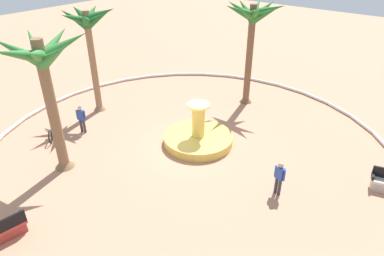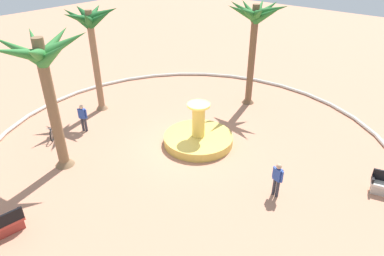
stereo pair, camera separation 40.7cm
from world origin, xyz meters
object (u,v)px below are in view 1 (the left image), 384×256
object	(u,v)px
fountain	(198,138)
person_cyclist_photo	(279,177)
palm_tree_mid_plaza	(44,71)
palm_tree_near_fountain	(88,31)
person_cyclist_helmet	(81,118)
bench_west	(4,232)
bicycle_red_frame	(52,132)
palm_tree_by_curb	(252,23)

from	to	relation	value
fountain	person_cyclist_photo	world-z (taller)	fountain
palm_tree_mid_plaza	person_cyclist_photo	bearing A→B (deg)	117.27
palm_tree_near_fountain	person_cyclist_helmet	size ratio (longest dim) A/B	3.93
bench_west	bicycle_red_frame	world-z (taller)	bench_west
fountain	person_cyclist_photo	distance (m)	5.24
palm_tree_near_fountain	person_cyclist_photo	bearing A→B (deg)	88.29
palm_tree_mid_plaza	person_cyclist_photo	distance (m)	10.53
person_cyclist_photo	palm_tree_mid_plaza	bearing A→B (deg)	-62.73
palm_tree_by_curb	person_cyclist_helmet	xyz separation A→B (m)	(9.00, -4.99, -4.20)
fountain	palm_tree_by_curb	world-z (taller)	palm_tree_by_curb
palm_tree_near_fountain	palm_tree_mid_plaza	world-z (taller)	palm_tree_mid_plaza
bench_west	person_cyclist_helmet	bearing A→B (deg)	-146.91
palm_tree_near_fountain	bicycle_red_frame	distance (m)	5.90
fountain	palm_tree_near_fountain	world-z (taller)	palm_tree_near_fountain
person_cyclist_photo	person_cyclist_helmet	bearing A→B (deg)	-79.59
bench_west	person_cyclist_photo	size ratio (longest dim) A/B	1.04
person_cyclist_helmet	person_cyclist_photo	xyz separation A→B (m)	(-1.97, 10.73, -0.00)
fountain	palm_tree_mid_plaza	distance (m)	8.01
palm_tree_by_curb	person_cyclist_photo	bearing A→B (deg)	39.19
palm_tree_mid_plaza	person_cyclist_helmet	xyz separation A→B (m)	(-2.52, -2.02, -3.86)
palm_tree_mid_plaza	bench_west	xyz separation A→B (m)	(3.91, 2.17, -4.40)
bicycle_red_frame	fountain	bearing A→B (deg)	124.93
palm_tree_by_curb	bench_west	size ratio (longest dim) A/B	3.87
palm_tree_mid_plaza	palm_tree_near_fountain	bearing A→B (deg)	-143.55
fountain	palm_tree_by_curb	xyz separation A→B (m)	(-5.92, -0.65, 4.77)
bench_west	person_cyclist_helmet	xyz separation A→B (m)	(-6.42, -4.19, 0.54)
fountain	palm_tree_mid_plaza	bearing A→B (deg)	-32.88
bench_west	person_cyclist_helmet	size ratio (longest dim) A/B	1.04
person_cyclist_helmet	person_cyclist_photo	world-z (taller)	person_cyclist_helmet
person_cyclist_helmet	person_cyclist_photo	distance (m)	10.91
bench_west	person_cyclist_helmet	distance (m)	7.69
palm_tree_near_fountain	palm_tree_by_curb	size ratio (longest dim) A/B	0.98
palm_tree_near_fountain	bicycle_red_frame	world-z (taller)	palm_tree_near_fountain
palm_tree_mid_plaza	bicycle_red_frame	world-z (taller)	palm_tree_mid_plaza
bicycle_red_frame	person_cyclist_helmet	size ratio (longest dim) A/B	0.84
palm_tree_by_curb	bicycle_red_frame	world-z (taller)	palm_tree_by_curb
person_cyclist_helmet	bench_west	bearing A→B (deg)	33.09
fountain	palm_tree_by_curb	distance (m)	7.63
fountain	palm_tree_mid_plaza	xyz separation A→B (m)	(5.60, -3.62, 4.43)
person_cyclist_helmet	palm_tree_by_curb	bearing A→B (deg)	150.99
person_cyclist_photo	palm_tree_by_curb	bearing A→B (deg)	-140.81
palm_tree_by_curb	bicycle_red_frame	distance (m)	12.80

